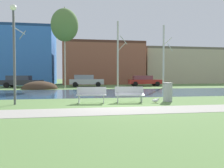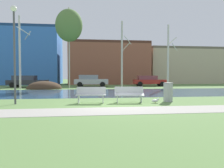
{
  "view_description": "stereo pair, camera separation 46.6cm",
  "coord_description": "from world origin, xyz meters",
  "px_view_note": "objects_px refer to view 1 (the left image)",
  "views": [
    {
      "loc": [
        -1.94,
        -11.0,
        1.52
      ],
      "look_at": [
        0.21,
        1.72,
        1.0
      ],
      "focal_mm": 35.81,
      "sensor_mm": 36.0,
      "label": 1
    },
    {
      "loc": [
        -1.48,
        -11.07,
        1.52
      ],
      "look_at": [
        0.21,
        1.72,
        1.0
      ],
      "focal_mm": 35.81,
      "sensor_mm": 36.0,
      "label": 2
    }
  ],
  "objects_px": {
    "trash_bin": "(168,92)",
    "parked_sedan_second_silver": "(86,80)",
    "streetlamp": "(14,37)",
    "parked_hatch_third_red": "(144,80)",
    "bench_right": "(129,94)",
    "parked_van_nearest_dark": "(21,81)",
    "bench_left": "(91,94)",
    "seagull": "(156,100)"
  },
  "relations": [
    {
      "from": "bench_left",
      "to": "streetlamp",
      "type": "distance_m",
      "value": 4.91
    },
    {
      "from": "seagull",
      "to": "streetlamp",
      "type": "xyz_separation_m",
      "value": [
        -7.39,
        0.5,
        3.29
      ]
    },
    {
      "from": "parked_sedan_second_silver",
      "to": "seagull",
      "type": "bearing_deg",
      "value": -80.78
    },
    {
      "from": "seagull",
      "to": "parked_sedan_second_silver",
      "type": "height_order",
      "value": "parked_sedan_second_silver"
    },
    {
      "from": "trash_bin",
      "to": "parked_hatch_third_red",
      "type": "bearing_deg",
      "value": 76.48
    },
    {
      "from": "trash_bin",
      "to": "bench_right",
      "type": "bearing_deg",
      "value": -177.65
    },
    {
      "from": "bench_right",
      "to": "trash_bin",
      "type": "relative_size",
      "value": 1.54
    },
    {
      "from": "parked_hatch_third_red",
      "to": "bench_right",
      "type": "bearing_deg",
      "value": -110.29
    },
    {
      "from": "seagull",
      "to": "streetlamp",
      "type": "relative_size",
      "value": 0.09
    },
    {
      "from": "seagull",
      "to": "streetlamp",
      "type": "height_order",
      "value": "streetlamp"
    },
    {
      "from": "seagull",
      "to": "bench_right",
      "type": "bearing_deg",
      "value": 163.4
    },
    {
      "from": "streetlamp",
      "to": "parked_hatch_third_red",
      "type": "height_order",
      "value": "streetlamp"
    },
    {
      "from": "bench_right",
      "to": "streetlamp",
      "type": "bearing_deg",
      "value": 179.15
    },
    {
      "from": "parked_sedan_second_silver",
      "to": "bench_right",
      "type": "bearing_deg",
      "value": -85.06
    },
    {
      "from": "parked_hatch_third_red",
      "to": "trash_bin",
      "type": "bearing_deg",
      "value": -103.52
    },
    {
      "from": "bench_left",
      "to": "parked_hatch_third_red",
      "type": "relative_size",
      "value": 0.35
    },
    {
      "from": "trash_bin",
      "to": "parked_hatch_third_red",
      "type": "distance_m",
      "value": 17.89
    },
    {
      "from": "trash_bin",
      "to": "streetlamp",
      "type": "bearing_deg",
      "value": -179.97
    },
    {
      "from": "bench_left",
      "to": "trash_bin",
      "type": "bearing_deg",
      "value": 1.22
    },
    {
      "from": "seagull",
      "to": "parked_van_nearest_dark",
      "type": "distance_m",
      "value": 20.19
    },
    {
      "from": "streetlamp",
      "to": "parked_sedan_second_silver",
      "type": "relative_size",
      "value": 1.13
    },
    {
      "from": "bench_left",
      "to": "seagull",
      "type": "distance_m",
      "value": 3.51
    },
    {
      "from": "trash_bin",
      "to": "parked_sedan_second_silver",
      "type": "distance_m",
      "value": 17.46
    },
    {
      "from": "trash_bin",
      "to": "parked_sedan_second_silver",
      "type": "relative_size",
      "value": 0.24
    },
    {
      "from": "trash_bin",
      "to": "seagull",
      "type": "height_order",
      "value": "trash_bin"
    },
    {
      "from": "streetlamp",
      "to": "parked_hatch_third_red",
      "type": "xyz_separation_m",
      "value": [
        12.49,
        17.4,
        -2.66
      ]
    },
    {
      "from": "bench_right",
      "to": "parked_hatch_third_red",
      "type": "xyz_separation_m",
      "value": [
        6.46,
        17.49,
        0.29
      ]
    },
    {
      "from": "parked_van_nearest_dark",
      "to": "parked_sedan_second_silver",
      "type": "height_order",
      "value": "parked_sedan_second_silver"
    },
    {
      "from": "parked_sedan_second_silver",
      "to": "parked_hatch_third_red",
      "type": "height_order",
      "value": "parked_sedan_second_silver"
    },
    {
      "from": "bench_right",
      "to": "bench_left",
      "type": "bearing_deg",
      "value": 180.0
    },
    {
      "from": "bench_left",
      "to": "seagull",
      "type": "relative_size",
      "value": 3.66
    },
    {
      "from": "trash_bin",
      "to": "parked_sedan_second_silver",
      "type": "xyz_separation_m",
      "value": [
        -3.76,
        17.04,
        0.24
      ]
    },
    {
      "from": "trash_bin",
      "to": "parked_hatch_third_red",
      "type": "height_order",
      "value": "parked_hatch_third_red"
    },
    {
      "from": "streetlamp",
      "to": "parked_van_nearest_dark",
      "type": "distance_m",
      "value": 17.13
    },
    {
      "from": "bench_right",
      "to": "streetlamp",
      "type": "distance_m",
      "value": 6.71
    },
    {
      "from": "bench_left",
      "to": "seagull",
      "type": "height_order",
      "value": "bench_left"
    },
    {
      "from": "bench_right",
      "to": "parked_hatch_third_red",
      "type": "distance_m",
      "value": 18.65
    },
    {
      "from": "bench_right",
      "to": "parked_van_nearest_dark",
      "type": "relative_size",
      "value": 0.34
    },
    {
      "from": "bench_right",
      "to": "parked_van_nearest_dark",
      "type": "xyz_separation_m",
      "value": [
        -9.38,
        16.67,
        0.29
      ]
    },
    {
      "from": "bench_right",
      "to": "seagull",
      "type": "xyz_separation_m",
      "value": [
        1.37,
        -0.41,
        -0.34
      ]
    },
    {
      "from": "seagull",
      "to": "parked_hatch_third_red",
      "type": "relative_size",
      "value": 0.1
    },
    {
      "from": "parked_van_nearest_dark",
      "to": "trash_bin",
      "type": "bearing_deg",
      "value": -54.89
    }
  ]
}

